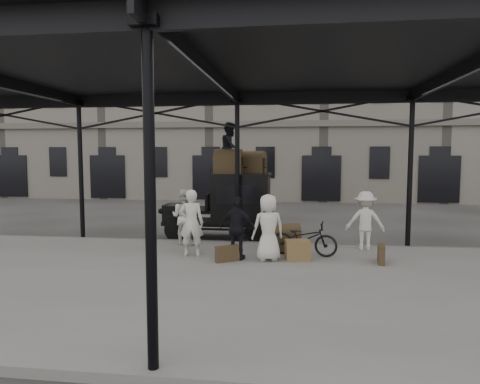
{
  "coord_description": "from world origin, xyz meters",
  "views": [
    {
      "loc": [
        1.74,
        -10.76,
        2.84
      ],
      "look_at": [
        0.14,
        1.6,
        1.7
      ],
      "focal_mm": 32.0,
      "sensor_mm": 36.0,
      "label": 1
    }
  ],
  "objects_px": {
    "taxi": "(232,203)",
    "steamer_trunk_roof_near": "(228,163)",
    "porter_official": "(238,228)",
    "steamer_trunk_platform": "(285,239)",
    "porter_left": "(191,223)",
    "bicycle": "(304,239)"
  },
  "relations": [
    {
      "from": "porter_left",
      "to": "steamer_trunk_roof_near",
      "type": "distance_m",
      "value": 3.23
    },
    {
      "from": "taxi",
      "to": "porter_left",
      "type": "relative_size",
      "value": 2.08
    },
    {
      "from": "taxi",
      "to": "bicycle",
      "type": "distance_m",
      "value": 3.57
    },
    {
      "from": "steamer_trunk_platform",
      "to": "porter_left",
      "type": "bearing_deg",
      "value": -167.03
    },
    {
      "from": "porter_left",
      "to": "porter_official",
      "type": "xyz_separation_m",
      "value": [
        1.25,
        -0.23,
        -0.07
      ]
    },
    {
      "from": "taxi",
      "to": "porter_left",
      "type": "xyz_separation_m",
      "value": [
        -0.61,
        -3.07,
        -0.18
      ]
    },
    {
      "from": "taxi",
      "to": "steamer_trunk_roof_near",
      "type": "xyz_separation_m",
      "value": [
        -0.08,
        -0.25,
        1.3
      ]
    },
    {
      "from": "taxi",
      "to": "porter_official",
      "type": "xyz_separation_m",
      "value": [
        0.64,
        -3.3,
        -0.25
      ]
    },
    {
      "from": "porter_left",
      "to": "steamer_trunk_platform",
      "type": "xyz_separation_m",
      "value": [
        2.39,
        1.02,
        -0.57
      ]
    },
    {
      "from": "taxi",
      "to": "steamer_trunk_roof_near",
      "type": "relative_size",
      "value": 4.09
    },
    {
      "from": "taxi",
      "to": "steamer_trunk_platform",
      "type": "height_order",
      "value": "taxi"
    },
    {
      "from": "porter_official",
      "to": "steamer_trunk_platform",
      "type": "distance_m",
      "value": 1.76
    },
    {
      "from": "bicycle",
      "to": "steamer_trunk_platform",
      "type": "distance_m",
      "value": 0.81
    },
    {
      "from": "taxi",
      "to": "bicycle",
      "type": "xyz_separation_m",
      "value": [
        2.3,
        -2.66,
        -0.6
      ]
    },
    {
      "from": "porter_official",
      "to": "porter_left",
      "type": "bearing_deg",
      "value": -0.84
    },
    {
      "from": "porter_left",
      "to": "bicycle",
      "type": "xyz_separation_m",
      "value": [
        2.91,
        0.41,
        -0.42
      ]
    },
    {
      "from": "taxi",
      "to": "porter_official",
      "type": "distance_m",
      "value": 3.36
    },
    {
      "from": "taxi",
      "to": "porter_official",
      "type": "relative_size",
      "value": 2.26
    },
    {
      "from": "porter_left",
      "to": "steamer_trunk_platform",
      "type": "distance_m",
      "value": 2.66
    },
    {
      "from": "porter_official",
      "to": "steamer_trunk_platform",
      "type": "height_order",
      "value": "porter_official"
    },
    {
      "from": "porter_official",
      "to": "steamer_trunk_roof_near",
      "type": "xyz_separation_m",
      "value": [
        -0.72,
        3.05,
        1.55
      ]
    },
    {
      "from": "porter_official",
      "to": "steamer_trunk_roof_near",
      "type": "distance_m",
      "value": 3.49
    }
  ]
}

